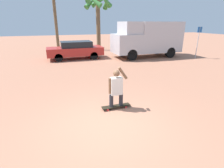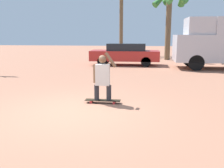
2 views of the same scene
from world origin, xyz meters
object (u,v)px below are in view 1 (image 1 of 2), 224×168
person_skateboarder (116,87)px  parked_car_red (75,50)px  palm_tree_near_van (98,6)px  camper_van (148,38)px  skateboard (116,106)px  street_sign (198,38)px

person_skateboarder → parked_car_red: (-0.07, 9.45, -0.06)m
person_skateboarder → palm_tree_near_van: size_ratio=0.25×
camper_van → parked_car_red: camper_van is taller
skateboard → person_skateboarder: size_ratio=0.74×
person_skateboarder → camper_van: (5.96, 8.33, 0.80)m
palm_tree_near_van → street_sign: palm_tree_near_van is taller
skateboard → palm_tree_near_van: (2.98, 13.58, 4.36)m
skateboard → person_skateboarder: (-0.00, 0.00, 0.73)m
person_skateboarder → parked_car_red: person_skateboarder is taller
camper_van → street_sign: size_ratio=2.30×
parked_car_red → person_skateboarder: bearing=-89.6°
person_skateboarder → street_sign: size_ratio=0.55×
person_skateboarder → palm_tree_near_van: (2.98, 13.58, 3.63)m
skateboard → street_sign: (9.56, 6.43, 1.54)m
person_skateboarder → parked_car_red: bearing=90.4°
skateboard → parked_car_red: size_ratio=0.23×
skateboard → palm_tree_near_van: palm_tree_near_van is taller
palm_tree_near_van → street_sign: bearing=-47.4°
person_skateboarder → street_sign: street_sign is taller
skateboard → person_skateboarder: 0.73m
parked_car_red → palm_tree_near_van: 6.32m
skateboard → street_sign: size_ratio=0.41×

